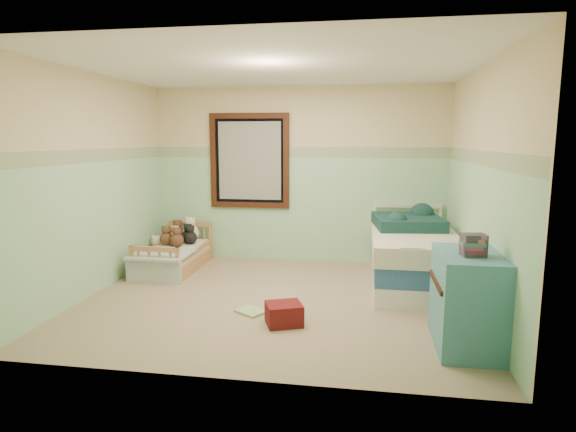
% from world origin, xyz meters
% --- Properties ---
extents(floor, '(4.20, 3.60, 0.02)m').
position_xyz_m(floor, '(0.00, 0.00, -0.01)').
color(floor, gray).
rests_on(floor, ground).
extents(ceiling, '(4.20, 3.60, 0.02)m').
position_xyz_m(ceiling, '(0.00, 0.00, 2.51)').
color(ceiling, white).
rests_on(ceiling, wall_back).
extents(wall_back, '(4.20, 0.04, 2.50)m').
position_xyz_m(wall_back, '(0.00, 1.80, 1.25)').
color(wall_back, '#D1BC89').
rests_on(wall_back, floor).
extents(wall_front, '(4.20, 0.04, 2.50)m').
position_xyz_m(wall_front, '(0.00, -1.80, 1.25)').
color(wall_front, '#D1BC89').
rests_on(wall_front, floor).
extents(wall_left, '(0.04, 3.60, 2.50)m').
position_xyz_m(wall_left, '(-2.10, 0.00, 1.25)').
color(wall_left, '#D1BC89').
rests_on(wall_left, floor).
extents(wall_right, '(0.04, 3.60, 2.50)m').
position_xyz_m(wall_right, '(2.10, 0.00, 1.25)').
color(wall_right, '#D1BC89').
rests_on(wall_right, floor).
extents(wainscot_mint, '(4.20, 0.01, 1.50)m').
position_xyz_m(wainscot_mint, '(0.00, 1.79, 0.75)').
color(wainscot_mint, '#9EC7A4').
rests_on(wainscot_mint, floor).
extents(border_strip, '(4.20, 0.01, 0.15)m').
position_xyz_m(border_strip, '(0.00, 1.79, 1.57)').
color(border_strip, '#54785B').
rests_on(border_strip, wall_back).
extents(window_frame, '(1.16, 0.06, 1.36)m').
position_xyz_m(window_frame, '(-0.70, 1.76, 1.45)').
color(window_frame, black).
rests_on(window_frame, wall_back).
extents(window_blinds, '(0.92, 0.01, 1.12)m').
position_xyz_m(window_blinds, '(-0.70, 1.77, 1.45)').
color(window_blinds, '#ADADA7').
rests_on(window_blinds, window_frame).
extents(toddler_bed_frame, '(0.66, 1.32, 0.17)m').
position_xyz_m(toddler_bed_frame, '(-1.60, 1.05, 0.08)').
color(toddler_bed_frame, '#A46D46').
rests_on(toddler_bed_frame, floor).
extents(toddler_mattress, '(0.60, 1.26, 0.12)m').
position_xyz_m(toddler_mattress, '(-1.60, 1.05, 0.23)').
color(toddler_mattress, silver).
rests_on(toddler_mattress, toddler_bed_frame).
extents(patchwork_quilt, '(0.72, 0.66, 0.03)m').
position_xyz_m(patchwork_quilt, '(-1.60, 0.64, 0.30)').
color(patchwork_quilt, '#7096CD').
rests_on(patchwork_quilt, toddler_mattress).
extents(plush_bed_brown, '(0.21, 0.21, 0.21)m').
position_xyz_m(plush_bed_brown, '(-1.75, 1.55, 0.39)').
color(plush_bed_brown, brown).
rests_on(plush_bed_brown, toddler_mattress).
extents(plush_bed_white, '(0.24, 0.24, 0.24)m').
position_xyz_m(plush_bed_white, '(-1.55, 1.55, 0.41)').
color(plush_bed_white, silver).
rests_on(plush_bed_white, toddler_mattress).
extents(plush_bed_tan, '(0.18, 0.18, 0.18)m').
position_xyz_m(plush_bed_tan, '(-1.70, 1.33, 0.38)').
color(plush_bed_tan, tan).
rests_on(plush_bed_tan, toddler_mattress).
extents(plush_bed_dark, '(0.18, 0.18, 0.18)m').
position_xyz_m(plush_bed_dark, '(-1.47, 1.33, 0.38)').
color(plush_bed_dark, black).
rests_on(plush_bed_dark, toddler_mattress).
extents(plush_floor_cream, '(0.27, 0.27, 0.27)m').
position_xyz_m(plush_floor_cream, '(-1.95, 1.30, 0.14)').
color(plush_floor_cream, '#F3E5C2').
rests_on(plush_floor_cream, floor).
extents(plush_floor_tan, '(0.22, 0.22, 0.22)m').
position_xyz_m(plush_floor_tan, '(-1.95, 0.71, 0.11)').
color(plush_floor_tan, tan).
rests_on(plush_floor_tan, floor).
extents(twin_bed_frame, '(0.94, 1.89, 0.22)m').
position_xyz_m(twin_bed_frame, '(1.55, 0.80, 0.11)').
color(twin_bed_frame, white).
rests_on(twin_bed_frame, floor).
extents(twin_boxspring, '(0.94, 1.89, 0.22)m').
position_xyz_m(twin_boxspring, '(1.55, 0.80, 0.33)').
color(twin_boxspring, navy).
rests_on(twin_boxspring, twin_bed_frame).
extents(twin_mattress, '(0.98, 1.92, 0.22)m').
position_xyz_m(twin_mattress, '(1.55, 0.80, 0.55)').
color(twin_mattress, silver).
rests_on(twin_mattress, twin_boxspring).
extents(teal_blanket, '(0.90, 0.94, 0.14)m').
position_xyz_m(teal_blanket, '(1.50, 1.10, 0.73)').
color(teal_blanket, '#13302F').
rests_on(teal_blanket, twin_mattress).
extents(dresser, '(0.51, 0.82, 0.82)m').
position_xyz_m(dresser, '(1.83, -0.93, 0.41)').
color(dresser, teal).
rests_on(dresser, floor).
extents(book_stack, '(0.20, 0.17, 0.18)m').
position_xyz_m(book_stack, '(1.83, -1.02, 0.91)').
color(book_stack, '#452D29').
rests_on(book_stack, dresser).
extents(red_pillow, '(0.41, 0.39, 0.21)m').
position_xyz_m(red_pillow, '(0.22, -0.69, 0.10)').
color(red_pillow, '#9E1115').
rests_on(red_pillow, floor).
extents(floor_book, '(0.36, 0.34, 0.03)m').
position_xyz_m(floor_book, '(-0.17, -0.43, 0.01)').
color(floor_book, gold).
rests_on(floor_book, floor).
extents(extra_plush_0, '(0.18, 0.18, 0.18)m').
position_xyz_m(extra_plush_0, '(-1.59, 1.15, 0.38)').
color(extra_plush_0, brown).
rests_on(extra_plush_0, toddler_mattress).
extents(extra_plush_1, '(0.19, 0.19, 0.19)m').
position_xyz_m(extra_plush_1, '(-1.77, 1.21, 0.38)').
color(extra_plush_1, brown).
rests_on(extra_plush_1, toddler_mattress).
extents(extra_plush_2, '(0.18, 0.18, 0.18)m').
position_xyz_m(extra_plush_2, '(-1.54, 1.43, 0.38)').
color(extra_plush_2, black).
rests_on(extra_plush_2, toddler_mattress).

